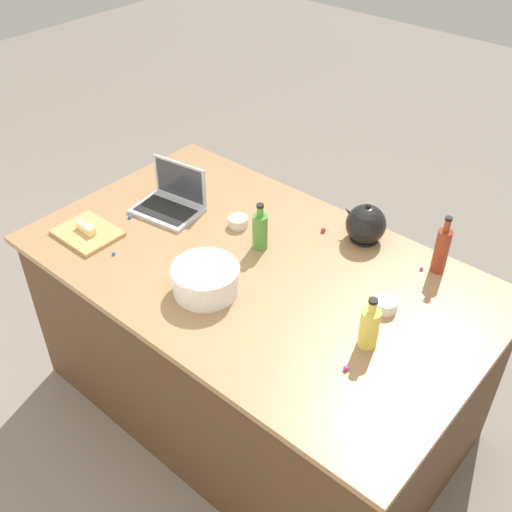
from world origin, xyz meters
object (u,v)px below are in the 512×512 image
Objects in this scene: laptop at (171,201)px; cutting_board at (87,233)px; mixing_bowl_large at (205,279)px; bottle_oil at (369,327)px; bottle_olive at (260,230)px; kettle at (366,225)px; ramekin_medium at (238,222)px; butter_stick_left at (86,228)px; bottle_soy at (442,250)px; ramekin_small at (385,304)px.

laptop is 1.22× the size of cutting_board.
cutting_board is (0.68, 0.08, -0.05)m from mixing_bowl_large.
laptop is 1.21m from bottle_oil.
cutting_board is at bearing 71.41° from laptop.
kettle is at bearing -131.96° from bottle_olive.
mixing_bowl_large is at bearing 149.71° from laptop.
butter_stick_left is at bearing 46.45° from ramekin_medium.
bottle_soy is 1.21× the size of bottle_olive.
butter_stick_left is 1.16× the size of ramekin_small.
kettle is (0.36, -0.54, -0.01)m from bottle_oil.
mixing_bowl_large reaches higher than butter_stick_left.
ramekin_small is (-1.15, -0.06, -0.02)m from laptop.
mixing_bowl_large is at bearing 68.11° from kettle.
bottle_oil is (-0.01, 0.56, -0.02)m from bottle_soy.
mixing_bowl_large is 2.92× the size of ramekin_small.
bottle_olive is at bearing 48.04° from kettle.
bottle_olive is (0.67, 0.37, -0.02)m from bottle_soy.
bottle_olive is 0.71m from bottle_oil.
bottle_soy reaches higher than butter_stick_left.
bottle_olive reaches higher than ramekin_medium.
ramekin_medium is (-0.34, -0.10, -0.02)m from laptop.
cutting_board is 1.36m from ramekin_small.
laptop reaches higher than kettle.
kettle reaches higher than mixing_bowl_large.
bottle_soy is at bearing -177.57° from kettle.
bottle_soy is 0.97× the size of cutting_board.
ramekin_small is at bearing 133.11° from kettle.
bottle_soy is 2.84× the size of ramekin_small.
ramekin_small is (-0.60, -0.38, -0.04)m from mixing_bowl_large.
butter_stick_left is (0.65, 0.44, -0.05)m from bottle_olive.
kettle reaches higher than butter_stick_left.
ramekin_medium is (0.21, -0.42, -0.04)m from mixing_bowl_large.
laptop is 3.08× the size of butter_stick_left.
bottle_oil is 2.40× the size of ramekin_medium.
bottle_oil is (-1.20, 0.15, 0.04)m from laptop.
ramekin_medium is at bearing -16.12° from bottle_oil.
bottle_soy is at bearing -96.33° from ramekin_small.
mixing_bowl_large is (-0.55, 0.32, 0.02)m from laptop.
laptop is 0.52m from bottle_olive.
ramekin_medium is at bearing -163.02° from laptop.
laptop is 1.15m from ramekin_small.
mixing_bowl_large is 1.30× the size of kettle.
bottle_soy reaches higher than bottle_olive.
bottle_olive is 1.04× the size of kettle.
butter_stick_left reaches higher than ramekin_medium.
butter_stick_left reaches higher than cutting_board.
laptop is at bearing -6.91° from bottle_oil.
kettle reaches higher than cutting_board.
laptop is at bearing -109.05° from butter_stick_left.
cutting_board is (0.65, 0.44, -0.08)m from bottle_olive.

